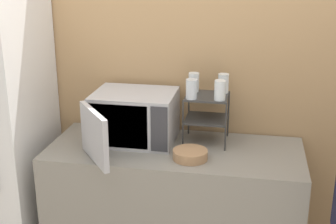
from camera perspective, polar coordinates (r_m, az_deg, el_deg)
name	(u,v)px	position (r m, az deg, el deg)	size (l,w,h in m)	color
wall_back	(185,76)	(3.05, 2.03, 4.46)	(8.00, 0.06, 2.60)	tan
counter	(174,216)	(3.04, 0.79, -12.60)	(1.53, 0.64, 0.94)	gray
microwave	(133,117)	(2.89, -4.30, -0.67)	(0.52, 0.71, 0.31)	#ADADB2
dish_rack	(207,109)	(2.86, 4.73, 0.42)	(0.26, 0.25, 0.30)	#333333
glass_front_left	(191,89)	(2.74, 2.88, 2.81)	(0.07, 0.07, 0.12)	silver
glass_back_right	(223,83)	(2.89, 6.76, 3.50)	(0.07, 0.07, 0.12)	silver
glass_front_right	(220,90)	(2.73, 6.35, 2.65)	(0.07, 0.07, 0.12)	silver
glass_back_left	(194,82)	(2.90, 3.16, 3.65)	(0.07, 0.07, 0.12)	silver
bowl	(190,155)	(2.67, 2.72, -5.23)	(0.20, 0.20, 0.05)	#AD7F56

